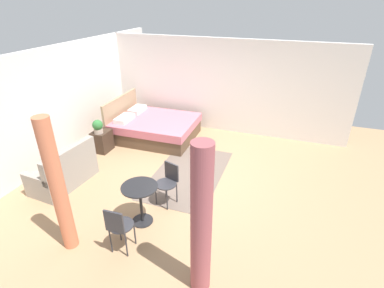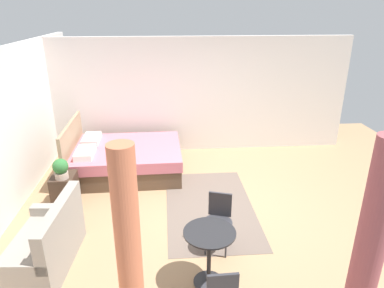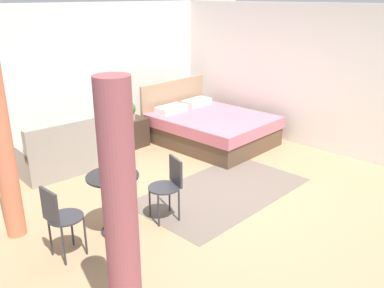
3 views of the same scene
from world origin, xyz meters
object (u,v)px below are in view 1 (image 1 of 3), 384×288
at_px(cafe_chair_near_window, 118,226).
at_px(cafe_chair_near_couch, 169,180).
at_px(bed, 154,127).
at_px(potted_plant, 98,126).
at_px(couch, 65,172).
at_px(nightstand, 102,141).
at_px(balcony_table, 140,198).

bearing_deg(cafe_chair_near_window, cafe_chair_near_couch, -8.01).
xyz_separation_m(bed, cafe_chair_near_window, (-3.87, -1.33, 0.22)).
bearing_deg(potted_plant, cafe_chair_near_couch, -117.28).
bearing_deg(bed, potted_plant, 145.21).
distance_m(couch, nightstand, 1.54).
relative_size(cafe_chair_near_window, cafe_chair_near_couch, 1.05).
relative_size(bed, nightstand, 4.06).
bearing_deg(couch, potted_plant, 5.55).
bearing_deg(potted_plant, couch, -174.45).
height_order(potted_plant, cafe_chair_near_couch, potted_plant).
height_order(balcony_table, cafe_chair_near_window, cafe_chair_near_window).
relative_size(potted_plant, cafe_chair_near_couch, 0.43).
distance_m(potted_plant, cafe_chair_near_window, 3.43).
bearing_deg(nightstand, cafe_chair_near_window, -140.96).
distance_m(bed, cafe_chair_near_couch, 2.92).
bearing_deg(nightstand, bed, -37.52).
distance_m(bed, potted_plant, 1.57).
distance_m(balcony_table, cafe_chair_near_couch, 0.71).
distance_m(bed, couch, 2.77).
bearing_deg(couch, cafe_chair_near_couch, -85.04).
distance_m(balcony_table, cafe_chair_near_window, 0.71).
height_order(couch, cafe_chair_near_couch, couch).
height_order(nightstand, potted_plant, potted_plant).
bearing_deg(cafe_chair_near_window, bed, 19.04).
bearing_deg(bed, balcony_table, -157.40).
relative_size(couch, nightstand, 2.56).
height_order(nightstand, cafe_chair_near_window, cafe_chair_near_window).
bearing_deg(couch, balcony_table, -103.39).
relative_size(balcony_table, cafe_chair_near_window, 0.88).
distance_m(nightstand, cafe_chair_near_couch, 2.76).
relative_size(couch, cafe_chair_near_window, 1.62).
distance_m(couch, balcony_table, 2.10).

